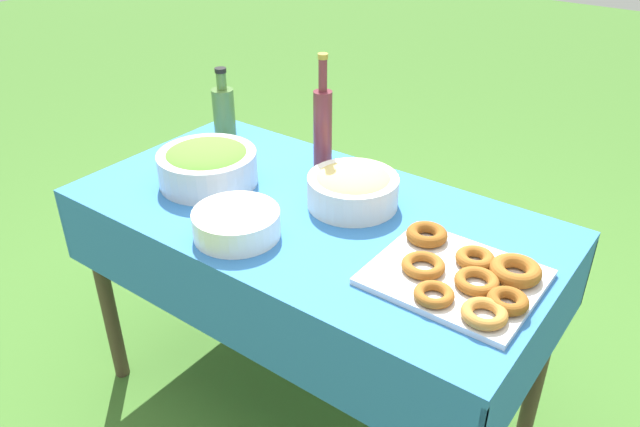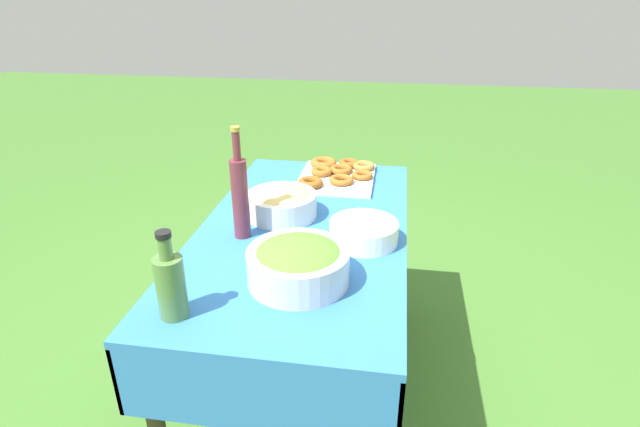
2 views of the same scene
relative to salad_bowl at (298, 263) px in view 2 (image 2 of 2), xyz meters
name	(u,v)px [view 2 (image 2 of 2)]	position (x,y,z in m)	size (l,w,h in m)	color
ground_plane	(306,387)	(-0.35, -0.05, -0.83)	(14.00, 14.00, 0.00)	#3D6B28
picnic_table	(304,253)	(-0.35, -0.05, -0.17)	(1.39, 0.74, 0.76)	#2D6BB2
salad_bowl	(298,263)	(0.00, 0.00, 0.00)	(0.30, 0.30, 0.12)	silver
pasta_bowl	(282,202)	(-0.43, -0.15, -0.01)	(0.26, 0.26, 0.11)	silver
donut_platter	(336,174)	(-0.85, 0.00, -0.04)	(0.40, 0.35, 0.05)	silver
plate_stack	(364,232)	(-0.28, 0.17, -0.03)	(0.23, 0.23, 0.07)	white
olive_oil_bottle	(171,284)	(0.21, -0.29, 0.03)	(0.08, 0.08, 0.25)	#4C7238
wine_bottle	(240,195)	(-0.25, -0.25, 0.09)	(0.06, 0.06, 0.39)	maroon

